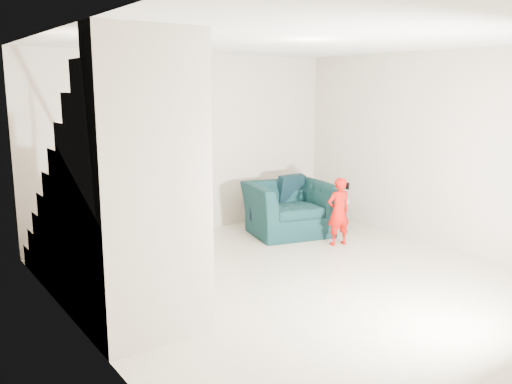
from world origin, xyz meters
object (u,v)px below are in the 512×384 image
Objects in this scene: armchair at (288,209)px; side_table at (337,208)px; staircase at (116,216)px; toddler at (339,211)px.

armchair is 2.90× the size of side_table.
staircase reaches higher than side_table.
staircase is at bearing -163.76° from side_table.
side_table is 4.36m from staircase.
toddler is at bearing 5.95° from staircase.
staircase reaches higher than armchair.
side_table is (0.98, -0.02, -0.11)m from armchair.
side_table is at bearing 12.33° from armchair.
toddler is 3.41m from staircase.
armchair is 0.99m from side_table.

